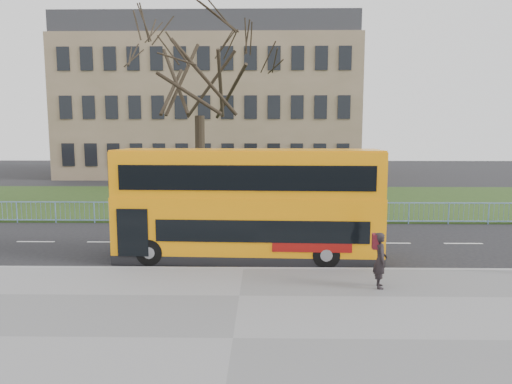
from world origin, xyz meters
TOP-DOWN VIEW (x-y plane):
  - ground at (0.00, 0.00)m, footprint 120.00×120.00m
  - pavement at (0.00, -6.75)m, footprint 80.00×10.50m
  - kerb at (0.00, -1.55)m, footprint 80.00×0.20m
  - grass_verge at (0.00, 14.30)m, footprint 80.00×15.40m
  - guard_railing at (0.00, 6.60)m, footprint 40.00×0.12m
  - bare_tree at (-3.00, 10.00)m, footprint 9.12×9.12m
  - civic_building at (-5.00, 35.00)m, footprint 30.00×15.00m
  - yellow_bus at (0.10, 0.02)m, footprint 9.49×2.61m
  - pedestrian at (4.03, -3.37)m, footprint 0.45×0.63m

SIDE VIEW (x-z plane):
  - ground at x=0.00m, z-range 0.00..0.00m
  - grass_verge at x=0.00m, z-range 0.00..0.08m
  - pavement at x=0.00m, z-range 0.00..0.12m
  - kerb at x=0.00m, z-range 0.00..0.14m
  - guard_railing at x=0.00m, z-range 0.00..1.10m
  - pedestrian at x=4.03m, z-range 0.12..1.74m
  - yellow_bus at x=0.10m, z-range 0.14..4.09m
  - bare_tree at x=-3.00m, z-range 0.08..13.11m
  - civic_building at x=-5.00m, z-range 0.00..14.00m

